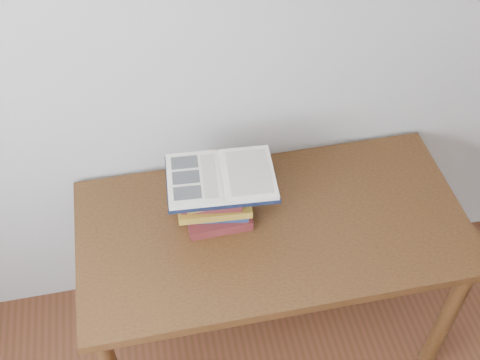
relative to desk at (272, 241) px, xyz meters
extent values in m
cube|color=#AFABA5|center=(0.03, 0.37, 0.66)|extent=(3.50, 0.04, 2.60)
cube|color=#4C3313|center=(0.00, 0.00, 0.08)|extent=(1.38, 0.69, 0.04)
cylinder|color=#4C3313|center=(0.63, -0.28, -0.29)|extent=(0.06, 0.06, 0.70)
cylinder|color=#4C3313|center=(-0.63, 0.28, -0.29)|extent=(0.06, 0.06, 0.70)
cylinder|color=#4C3313|center=(0.63, 0.28, -0.29)|extent=(0.06, 0.06, 0.70)
cube|color=maroon|center=(-0.19, 0.07, 0.12)|extent=(0.23, 0.17, 0.04)
cube|color=#19264B|center=(-0.18, 0.08, 0.15)|extent=(0.23, 0.17, 0.03)
cube|color=#A27424|center=(-0.20, 0.09, 0.18)|extent=(0.26, 0.20, 0.03)
cube|color=maroon|center=(-0.20, 0.09, 0.21)|extent=(0.23, 0.17, 0.03)
cube|color=#A27424|center=(-0.20, 0.09, 0.24)|extent=(0.22, 0.18, 0.02)
cube|color=#A27424|center=(-0.18, 0.08, 0.26)|extent=(0.25, 0.18, 0.03)
cube|color=black|center=(-0.17, 0.08, 0.28)|extent=(0.38, 0.28, 0.01)
cube|color=#EEE6CD|center=(-0.26, 0.09, 0.30)|extent=(0.19, 0.25, 0.02)
cube|color=#EEE6CD|center=(-0.08, 0.08, 0.30)|extent=(0.19, 0.25, 0.02)
cylinder|color=#EEE6CD|center=(-0.17, 0.08, 0.30)|extent=(0.03, 0.24, 0.01)
cube|color=black|center=(-0.28, 0.16, 0.31)|extent=(0.09, 0.06, 0.00)
cube|color=black|center=(-0.28, 0.09, 0.31)|extent=(0.09, 0.06, 0.00)
cube|color=black|center=(-0.29, 0.02, 0.31)|extent=(0.09, 0.06, 0.00)
cube|color=beige|center=(-0.21, 0.08, 0.31)|extent=(0.06, 0.20, 0.00)
cube|color=beige|center=(-0.07, 0.08, 0.31)|extent=(0.15, 0.21, 0.00)
camera|label=1|loc=(-0.38, -1.27, 1.77)|focal=45.00mm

